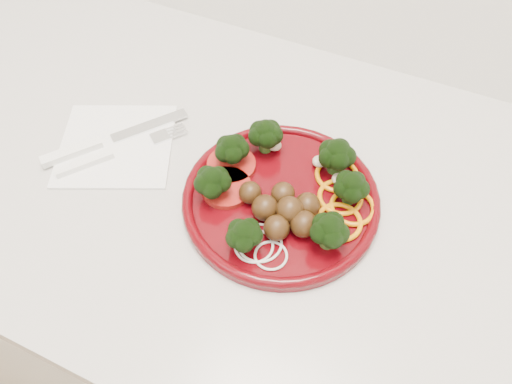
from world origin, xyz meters
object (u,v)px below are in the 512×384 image
at_px(fork, 101,157).
at_px(plate, 282,194).
at_px(napkin, 116,145).
at_px(knife, 97,143).

bearing_deg(fork, plate, -44.52).
bearing_deg(fork, napkin, 33.31).
xyz_separation_m(napkin, fork, (-0.00, -0.03, 0.01)).
distance_m(plate, fork, 0.25).
bearing_deg(napkin, knife, -149.68).
height_order(knife, fork, knife).
xyz_separation_m(plate, fork, (-0.25, -0.04, -0.01)).
relative_size(plate, knife, 1.41).
relative_size(plate, napkin, 1.63).
bearing_deg(knife, napkin, -22.66).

